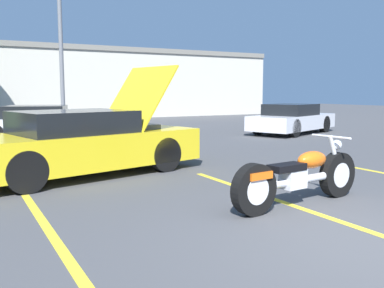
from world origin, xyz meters
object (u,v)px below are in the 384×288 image
(motorcycle, at_px, (299,177))
(parked_car_mid_row, at_px, (41,124))
(light_pole, at_px, (62,27))
(parked_car_right_row, at_px, (292,119))
(show_car_hood_open, at_px, (83,143))

(motorcycle, relative_size, parked_car_mid_row, 0.56)
(light_pole, distance_m, parked_car_right_row, 10.40)
(light_pole, distance_m, parked_car_mid_row, 6.07)
(light_pole, height_order, show_car_hood_open, light_pole)
(parked_car_mid_row, bearing_deg, light_pole, 86.16)
(light_pole, distance_m, motorcycle, 14.90)
(show_car_hood_open, xyz_separation_m, parked_car_right_row, (9.51, 4.51, -0.08))
(parked_car_mid_row, distance_m, parked_car_right_row, 9.45)
(motorcycle, relative_size, show_car_hood_open, 0.51)
(show_car_hood_open, bearing_deg, motorcycle, -73.58)
(show_car_hood_open, bearing_deg, parked_car_mid_row, 74.85)
(light_pole, xyz_separation_m, show_car_hood_open, (-1.96, -10.54, -3.76))
(light_pole, bearing_deg, parked_car_right_row, -38.65)
(light_pole, height_order, parked_car_mid_row, light_pole)
(motorcycle, xyz_separation_m, parked_car_right_row, (7.33, 8.32, 0.14))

